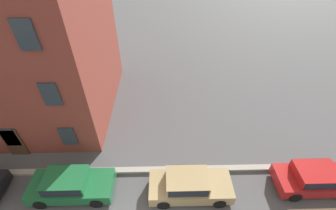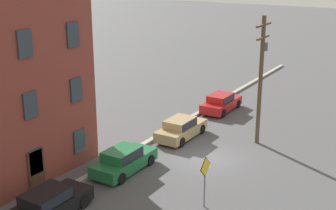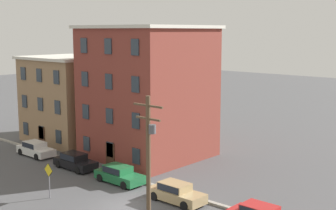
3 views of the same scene
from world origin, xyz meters
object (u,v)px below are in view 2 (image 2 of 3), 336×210
at_px(car_black, 48,203).
at_px(caution_sign, 205,173).
at_px(utility_pole, 261,73).
at_px(car_red, 221,102).
at_px(car_green, 123,159).
at_px(car_tan, 181,128).

bearing_deg(car_black, caution_sign, -51.20).
bearing_deg(utility_pole, car_red, 45.38).
height_order(car_black, utility_pole, utility_pole).
relative_size(car_green, car_red, 1.00).
height_order(car_red, utility_pole, utility_pole).
xyz_separation_m(car_black, car_green, (5.95, -0.02, 0.00)).
height_order(caution_sign, utility_pole, utility_pole).
distance_m(caution_sign, utility_pole, 10.02).
xyz_separation_m(car_black, caution_sign, (4.76, -5.92, 1.08)).
bearing_deg(car_tan, car_red, 2.03).
bearing_deg(car_green, car_red, 0.35).
bearing_deg(car_black, utility_pole, -19.33).
relative_size(car_black, car_red, 1.00).
relative_size(car_black, caution_sign, 1.62).
bearing_deg(caution_sign, utility_pole, 5.47).
bearing_deg(caution_sign, car_red, 22.39).
bearing_deg(car_tan, utility_pole, -67.84).
height_order(car_green, car_tan, same).
xyz_separation_m(car_green, car_tan, (6.37, -0.17, 0.00)).
relative_size(car_green, utility_pole, 0.52).
distance_m(car_black, car_red, 19.29).
distance_m(car_green, utility_pole, 10.52).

